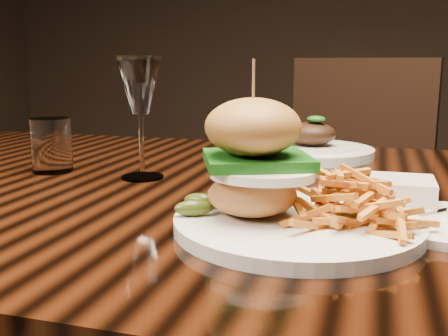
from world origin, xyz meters
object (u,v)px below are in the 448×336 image
(burger_plate, at_px, (291,188))
(chair_far, at_px, (349,191))
(wine_glass, at_px, (140,89))
(far_dish, at_px, (311,148))
(dining_table, at_px, (254,236))

(burger_plate, height_order, chair_far, chair_far)
(chair_far, bearing_deg, wine_glass, -95.75)
(wine_glass, relative_size, far_dish, 0.79)
(wine_glass, bearing_deg, dining_table, -3.14)
(burger_plate, relative_size, chair_far, 0.29)
(burger_plate, distance_m, wine_glass, 0.35)
(burger_plate, height_order, far_dish, burger_plate)
(dining_table, bearing_deg, wine_glass, 176.86)
(dining_table, distance_m, far_dish, 0.31)
(wine_glass, bearing_deg, chair_far, 71.93)
(dining_table, bearing_deg, burger_plate, -65.61)
(dining_table, bearing_deg, chair_far, 83.78)
(wine_glass, distance_m, chair_far, 0.99)
(far_dish, distance_m, chair_far, 0.64)
(dining_table, distance_m, burger_plate, 0.24)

